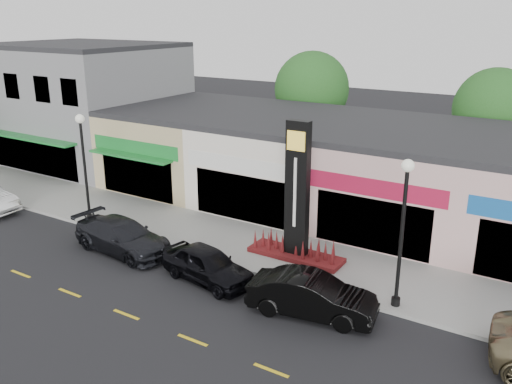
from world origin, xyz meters
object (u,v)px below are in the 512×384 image
pylon_sign (297,211)px  car_black_sedan (207,265)px  lamp_west_near (84,157)px  lamp_east_near (403,220)px  car_black_conv (312,296)px  car_dark_sedan (123,236)px

pylon_sign → car_black_sedan: (-2.08, -3.58, -1.56)m
lamp_west_near → lamp_east_near: bearing=0.0°
lamp_west_near → pylon_sign: 11.19m
lamp_east_near → car_black_conv: (-2.41, -1.98, -2.73)m
car_black_conv → lamp_west_near: bearing=71.9°
car_black_sedan → car_black_conv: 4.68m
lamp_east_near → car_black_sedan: bearing=-165.1°
lamp_west_near → car_black_sedan: 9.52m
lamp_west_near → car_black_sedan: bearing=-11.9°
lamp_west_near → car_black_conv: 14.01m
lamp_east_near → car_black_sedan: 7.83m
car_black_sedan → pylon_sign: bearing=-20.5°
lamp_west_near → pylon_sign: bearing=8.8°
pylon_sign → car_dark_sedan: size_ratio=1.19×
car_black_conv → car_dark_sedan: bearing=78.0°
lamp_east_near → car_dark_sedan: 12.43m
lamp_west_near → car_black_conv: (13.59, -1.98, -2.73)m
car_dark_sedan → car_black_conv: 9.61m
car_dark_sedan → car_black_sedan: size_ratio=1.20×
lamp_west_near → pylon_sign: size_ratio=0.91×
lamp_east_near → car_black_conv: bearing=-140.5°
lamp_east_near → pylon_sign: bearing=161.3°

